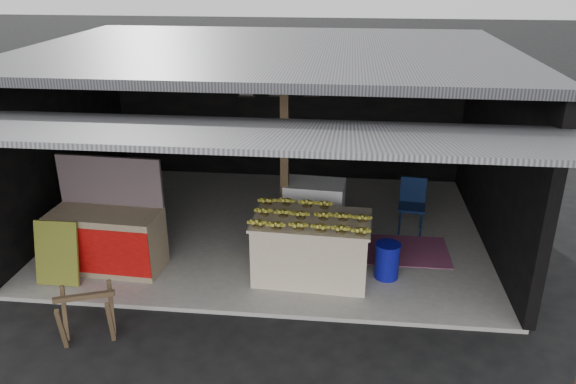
# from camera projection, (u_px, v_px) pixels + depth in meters

# --- Properties ---
(ground) EXTENTS (80.00, 80.00, 0.00)m
(ground) POSITION_uv_depth(u_px,v_px,m) (245.00, 316.00, 7.17)
(ground) COLOR black
(ground) RESTS_ON ground
(concrete_slab) EXTENTS (7.00, 5.00, 0.06)m
(concrete_slab) POSITION_uv_depth(u_px,v_px,m) (271.00, 228.00, 9.45)
(concrete_slab) COLOR gray
(concrete_slab) RESTS_ON ground
(shophouse) EXTENTS (7.40, 7.29, 3.02)m
(shophouse) POSITION_uv_depth(u_px,v_px,m) (272.00, 103.00, 8.95)
(shophouse) COLOR black
(shophouse) RESTS_ON ground
(banana_table) EXTENTS (1.66, 1.07, 0.89)m
(banana_table) POSITION_uv_depth(u_px,v_px,m) (311.00, 248.00, 7.81)
(banana_table) COLOR beige
(banana_table) RESTS_ON concrete_slab
(banana_pile) EXTENTS (1.53, 0.97, 0.18)m
(banana_pile) POSITION_uv_depth(u_px,v_px,m) (312.00, 213.00, 7.61)
(banana_pile) COLOR gold
(banana_pile) RESTS_ON banana_table
(white_crate) EXTENTS (0.95, 0.68, 1.00)m
(white_crate) POSITION_uv_depth(u_px,v_px,m) (314.00, 213.00, 8.76)
(white_crate) COLOR white
(white_crate) RESTS_ON concrete_slab
(neighbor_stall) EXTENTS (1.59, 0.78, 1.60)m
(neighbor_stall) POSITION_uv_depth(u_px,v_px,m) (107.00, 237.00, 8.02)
(neighbor_stall) COLOR #998466
(neighbor_stall) RESTS_ON concrete_slab
(green_signboard) EXTENTS (0.60, 0.23, 0.89)m
(green_signboard) POSITION_uv_depth(u_px,v_px,m) (57.00, 253.00, 7.64)
(green_signboard) COLOR black
(green_signboard) RESTS_ON concrete_slab
(sawhorse) EXTENTS (0.75, 0.74, 0.65)m
(sawhorse) POSITION_uv_depth(u_px,v_px,m) (86.00, 312.00, 6.55)
(sawhorse) COLOR brown
(sawhorse) RESTS_ON ground
(water_barrel) EXTENTS (0.34, 0.34, 0.49)m
(water_barrel) POSITION_uv_depth(u_px,v_px,m) (387.00, 262.00, 7.85)
(water_barrel) COLOR #0C108A
(water_barrel) RESTS_ON concrete_slab
(plastic_chair) EXTENTS (0.46, 0.46, 0.89)m
(plastic_chair) POSITION_uv_depth(u_px,v_px,m) (412.00, 200.00, 9.15)
(plastic_chair) COLOR #0A183A
(plastic_chair) RESTS_ON concrete_slab
(magenta_rug) EXTENTS (1.50, 1.00, 0.01)m
(magenta_rug) POSITION_uv_depth(u_px,v_px,m) (399.00, 250.00, 8.66)
(magenta_rug) COLOR #7C1B5E
(magenta_rug) RESTS_ON concrete_slab
(picture_frames) EXTENTS (1.62, 0.04, 0.46)m
(picture_frames) POSITION_uv_depth(u_px,v_px,m) (278.00, 86.00, 10.94)
(picture_frames) COLOR black
(picture_frames) RESTS_ON shophouse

